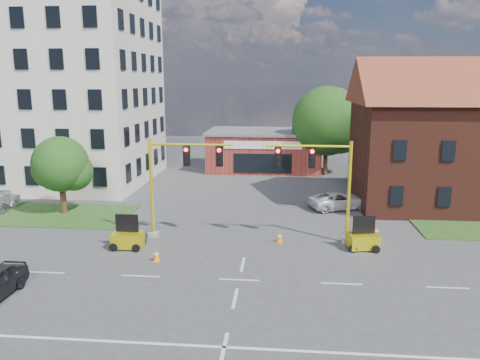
{
  "coord_description": "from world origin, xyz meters",
  "views": [
    {
      "loc": [
        2.01,
        -21.51,
        9.67
      ],
      "look_at": [
        -0.88,
        10.0,
        2.92
      ],
      "focal_mm": 35.0,
      "sensor_mm": 36.0,
      "label": 1
    }
  ],
  "objects": [
    {
      "name": "brick_shop",
      "position": [
        0.0,
        29.98,
        2.16
      ],
      "size": [
        12.4,
        8.4,
        4.3
      ],
      "color": "maroon",
      "rests_on": "ground"
    },
    {
      "name": "cone_a",
      "position": [
        -4.72,
        2.0,
        0.34
      ],
      "size": [
        0.4,
        0.4,
        0.7
      ],
      "color": "orange",
      "rests_on": "ground"
    },
    {
      "name": "trailer_east",
      "position": [
        6.79,
        4.93,
        0.6
      ],
      "size": [
        1.86,
        1.42,
        1.92
      ],
      "rotation": [
        0.0,
        0.0,
        0.19
      ],
      "color": "yellow",
      "rests_on": "ground"
    },
    {
      "name": "ground",
      "position": [
        0.0,
        0.0,
        0.0
      ],
      "size": [
        120.0,
        120.0,
        0.0
      ],
      "primitive_type": "plane",
      "color": "#434345",
      "rests_on": "ground"
    },
    {
      "name": "office_block",
      "position": [
        -20.0,
        21.9,
        10.31
      ],
      "size": [
        18.4,
        15.4,
        20.6
      ],
      "color": "silver",
      "rests_on": "ground"
    },
    {
      "name": "signal_mast_east",
      "position": [
        4.36,
        6.0,
        3.92
      ],
      "size": [
        5.3,
        0.6,
        6.2
      ],
      "color": "#989893",
      "rests_on": "ground"
    },
    {
      "name": "tree_large",
      "position": [
        6.86,
        27.08,
        5.39
      ],
      "size": [
        7.47,
        7.11,
        9.18
      ],
      "color": "#3A2415",
      "rests_on": "ground"
    },
    {
      "name": "signal_mast_west",
      "position": [
        -4.36,
        6.0,
        3.92
      ],
      "size": [
        5.3,
        0.6,
        6.2
      ],
      "color": "#989893",
      "rests_on": "ground"
    },
    {
      "name": "cone_b",
      "position": [
        1.93,
        5.67,
        0.34
      ],
      "size": [
        0.4,
        0.4,
        0.7
      ],
      "color": "orange",
      "rests_on": "ground"
    },
    {
      "name": "trailer_west",
      "position": [
        -6.94,
        3.87,
        0.62
      ],
      "size": [
        1.74,
        1.17,
        1.97
      ],
      "rotation": [
        0.0,
        0.0,
        -0.01
      ],
      "color": "yellow",
      "rests_on": "ground"
    },
    {
      "name": "tree_nw_front",
      "position": [
        -13.79,
        10.58,
        3.57
      ],
      "size": [
        4.24,
        4.04,
        5.76
      ],
      "color": "#3A2415",
      "rests_on": "ground"
    },
    {
      "name": "pickup_white",
      "position": [
        6.46,
        13.74,
        0.66
      ],
      "size": [
        5.24,
        3.74,
        1.33
      ],
      "primitive_type": "imported",
      "rotation": [
        0.0,
        0.0,
        1.93
      ],
      "color": "white",
      "rests_on": "ground"
    },
    {
      "name": "lane_markings",
      "position": [
        0.0,
        -3.0,
        0.01
      ],
      "size": [
        60.0,
        36.0,
        0.01
      ],
      "primitive_type": null,
      "color": "silver",
      "rests_on": "ground"
    },
    {
      "name": "cone_c",
      "position": [
        6.56,
        4.7,
        0.34
      ],
      "size": [
        0.4,
        0.4,
        0.7
      ],
      "color": "orange",
      "rests_on": "ground"
    },
    {
      "name": "cone_d",
      "position": [
        8.0,
        7.22,
        0.34
      ],
      "size": [
        0.4,
        0.4,
        0.7
      ],
      "color": "orange",
      "rests_on": "ground"
    }
  ]
}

